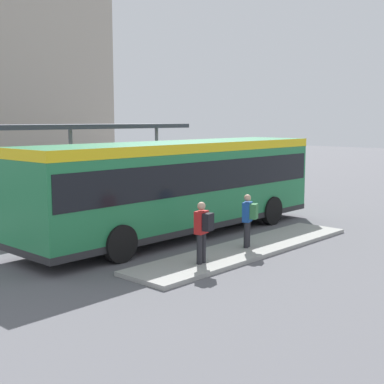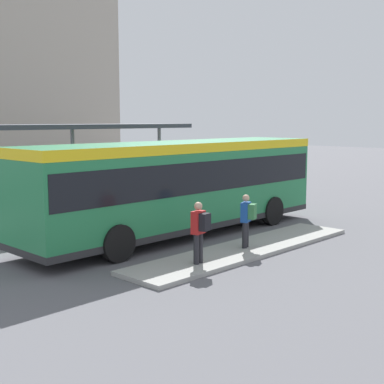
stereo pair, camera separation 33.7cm
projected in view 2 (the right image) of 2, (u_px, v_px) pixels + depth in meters
name	position (u px, v px, depth m)	size (l,w,h in m)	color
ground_plane	(180.00, 235.00, 18.36)	(120.00, 120.00, 0.00)	#5B5B60
curb_island	(246.00, 249.00, 16.10)	(8.82, 1.80, 0.12)	#9E9E99
city_bus	(180.00, 181.00, 18.11)	(11.92, 2.77, 3.19)	#237A47
pedestrian_waiting	(247.00, 217.00, 15.93)	(0.46, 0.50, 1.61)	#232328
pedestrian_companion	(200.00, 229.00, 14.14)	(0.44, 0.47, 1.66)	#232328
bicycle_white	(262.00, 192.00, 26.61)	(0.48, 1.73, 0.74)	black
bicycle_red	(245.00, 191.00, 27.00)	(0.48, 1.70, 0.73)	black
bicycle_black	(231.00, 189.00, 27.59)	(0.48, 1.78, 0.77)	black
station_shelter	(72.00, 129.00, 21.63)	(11.29, 2.61, 3.75)	#383D47
potted_planter_near_shelter	(179.00, 199.00, 23.08)	(0.70, 0.70, 1.07)	slate
potted_planter_far_side	(102.00, 206.00, 20.04)	(0.97, 0.97, 1.41)	slate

